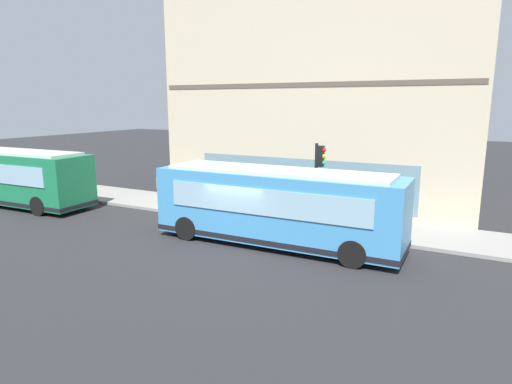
{
  "coord_description": "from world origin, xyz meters",
  "views": [
    {
      "loc": [
        -14.79,
        -8.35,
        5.62
      ],
      "look_at": [
        2.12,
        0.47,
        1.73
      ],
      "focal_mm": 30.67,
      "sensor_mm": 36.0,
      "label": 1
    }
  ],
  "objects_px": {
    "city_bus_nearside": "(277,207)",
    "fire_hydrant": "(271,211)",
    "pedestrian_by_light_pole": "(251,189)",
    "newspaper_vending_box": "(301,206)",
    "city_bus_far_down_street": "(13,177)",
    "pedestrian_near_building_entrance": "(159,186)",
    "pedestrian_walking_along_curb": "(199,187)",
    "traffic_light_near_corner": "(319,170)",
    "pedestrian_near_hydrant": "(194,190)"
  },
  "relations": [
    {
      "from": "city_bus_nearside",
      "to": "fire_hydrant",
      "type": "distance_m",
      "value": 3.7
    },
    {
      "from": "pedestrian_by_light_pole",
      "to": "newspaper_vending_box",
      "type": "xyz_separation_m",
      "value": [
        -0.46,
        -3.05,
        -0.53
      ]
    },
    {
      "from": "city_bus_far_down_street",
      "to": "pedestrian_near_building_entrance",
      "type": "distance_m",
      "value": 8.18
    },
    {
      "from": "city_bus_far_down_street",
      "to": "newspaper_vending_box",
      "type": "bearing_deg",
      "value": -73.09
    },
    {
      "from": "pedestrian_near_building_entrance",
      "to": "pedestrian_by_light_pole",
      "type": "relative_size",
      "value": 0.93
    },
    {
      "from": "city_bus_nearside",
      "to": "pedestrian_near_building_entrance",
      "type": "bearing_deg",
      "value": 68.69
    },
    {
      "from": "city_bus_nearside",
      "to": "pedestrian_walking_along_curb",
      "type": "distance_m",
      "value": 7.72
    },
    {
      "from": "traffic_light_near_corner",
      "to": "pedestrian_near_building_entrance",
      "type": "height_order",
      "value": "traffic_light_near_corner"
    },
    {
      "from": "city_bus_nearside",
      "to": "city_bus_far_down_street",
      "type": "distance_m",
      "value": 16.09
    },
    {
      "from": "traffic_light_near_corner",
      "to": "pedestrian_near_hydrant",
      "type": "bearing_deg",
      "value": 85.38
    },
    {
      "from": "city_bus_nearside",
      "to": "pedestrian_near_hydrant",
      "type": "bearing_deg",
      "value": 64.17
    },
    {
      "from": "city_bus_far_down_street",
      "to": "pedestrian_near_building_entrance",
      "type": "xyz_separation_m",
      "value": [
        3.83,
        -7.21,
        -0.5
      ]
    },
    {
      "from": "fire_hydrant",
      "to": "pedestrian_near_building_entrance",
      "type": "xyz_separation_m",
      "value": [
        0.36,
        7.16,
        0.54
      ]
    },
    {
      "from": "newspaper_vending_box",
      "to": "city_bus_far_down_street",
      "type": "bearing_deg",
      "value": 106.91
    },
    {
      "from": "fire_hydrant",
      "to": "pedestrian_near_hydrant",
      "type": "xyz_separation_m",
      "value": [
        -0.14,
        4.39,
        0.64
      ]
    },
    {
      "from": "pedestrian_near_hydrant",
      "to": "pedestrian_by_light_pole",
      "type": "xyz_separation_m",
      "value": [
        1.83,
        -2.41,
        -0.02
      ]
    },
    {
      "from": "pedestrian_near_building_entrance",
      "to": "traffic_light_near_corner",
      "type": "bearing_deg",
      "value": -96.26
    },
    {
      "from": "traffic_light_near_corner",
      "to": "pedestrian_walking_along_curb",
      "type": "bearing_deg",
      "value": 77.79
    },
    {
      "from": "pedestrian_near_building_entrance",
      "to": "pedestrian_near_hydrant",
      "type": "xyz_separation_m",
      "value": [
        -0.51,
        -2.77,
        0.09
      ]
    },
    {
      "from": "newspaper_vending_box",
      "to": "traffic_light_near_corner",
      "type": "bearing_deg",
      "value": -141.53
    },
    {
      "from": "city_bus_nearside",
      "to": "city_bus_far_down_street",
      "type": "height_order",
      "value": "same"
    },
    {
      "from": "city_bus_far_down_street",
      "to": "pedestrian_near_hydrant",
      "type": "relative_size",
      "value": 5.85
    },
    {
      "from": "pedestrian_near_hydrant",
      "to": "pedestrian_walking_along_curb",
      "type": "bearing_deg",
      "value": 24.17
    },
    {
      "from": "traffic_light_near_corner",
      "to": "pedestrian_near_building_entrance",
      "type": "bearing_deg",
      "value": 83.74
    },
    {
      "from": "city_bus_far_down_street",
      "to": "city_bus_nearside",
      "type": "bearing_deg",
      "value": -88.69
    },
    {
      "from": "city_bus_far_down_street",
      "to": "pedestrian_near_hydrant",
      "type": "bearing_deg",
      "value": -71.56
    },
    {
      "from": "fire_hydrant",
      "to": "traffic_light_near_corner",
      "type": "bearing_deg",
      "value": -105.19
    },
    {
      "from": "city_bus_far_down_street",
      "to": "pedestrian_near_hydrant",
      "type": "height_order",
      "value": "city_bus_far_down_street"
    },
    {
      "from": "pedestrian_by_light_pole",
      "to": "pedestrian_walking_along_curb",
      "type": "height_order",
      "value": "pedestrian_by_light_pole"
    },
    {
      "from": "city_bus_far_down_street",
      "to": "pedestrian_by_light_pole",
      "type": "xyz_separation_m",
      "value": [
        5.16,
        -12.39,
        -0.42
      ]
    },
    {
      "from": "pedestrian_by_light_pole",
      "to": "traffic_light_near_corner",
      "type": "bearing_deg",
      "value": -117.57
    },
    {
      "from": "fire_hydrant",
      "to": "pedestrian_near_hydrant",
      "type": "relative_size",
      "value": 0.43
    },
    {
      "from": "city_bus_far_down_street",
      "to": "pedestrian_walking_along_curb",
      "type": "distance_m",
      "value": 10.48
    },
    {
      "from": "pedestrian_near_building_entrance",
      "to": "pedestrian_near_hydrant",
      "type": "distance_m",
      "value": 2.81
    },
    {
      "from": "fire_hydrant",
      "to": "pedestrian_near_hydrant",
      "type": "bearing_deg",
      "value": 91.87
    },
    {
      "from": "fire_hydrant",
      "to": "newspaper_vending_box",
      "type": "xyz_separation_m",
      "value": [
        1.23,
        -1.07,
        0.09
      ]
    },
    {
      "from": "city_bus_nearside",
      "to": "city_bus_far_down_street",
      "type": "bearing_deg",
      "value": 91.31
    },
    {
      "from": "traffic_light_near_corner",
      "to": "pedestrian_walking_along_curb",
      "type": "xyz_separation_m",
      "value": [
        1.62,
        7.47,
        -1.69
      ]
    },
    {
      "from": "city_bus_nearside",
      "to": "city_bus_far_down_street",
      "type": "relative_size",
      "value": 0.99
    },
    {
      "from": "traffic_light_near_corner",
      "to": "fire_hydrant",
      "type": "xyz_separation_m",
      "value": [
        0.71,
        2.61,
        -2.28
      ]
    },
    {
      "from": "pedestrian_by_light_pole",
      "to": "pedestrian_near_hydrant",
      "type": "bearing_deg",
      "value": 127.2
    },
    {
      "from": "pedestrian_near_hydrant",
      "to": "pedestrian_near_building_entrance",
      "type": "bearing_deg",
      "value": 79.65
    },
    {
      "from": "pedestrian_near_building_entrance",
      "to": "pedestrian_near_hydrant",
      "type": "height_order",
      "value": "pedestrian_near_hydrant"
    },
    {
      "from": "pedestrian_near_hydrant",
      "to": "newspaper_vending_box",
      "type": "height_order",
      "value": "pedestrian_near_hydrant"
    },
    {
      "from": "fire_hydrant",
      "to": "pedestrian_near_hydrant",
      "type": "distance_m",
      "value": 4.44
    },
    {
      "from": "pedestrian_near_hydrant",
      "to": "fire_hydrant",
      "type": "bearing_deg",
      "value": -88.13
    },
    {
      "from": "pedestrian_by_light_pole",
      "to": "newspaper_vending_box",
      "type": "relative_size",
      "value": 1.9
    },
    {
      "from": "city_bus_nearside",
      "to": "pedestrian_near_hydrant",
      "type": "xyz_separation_m",
      "value": [
        2.96,
        6.11,
        -0.41
      ]
    },
    {
      "from": "pedestrian_walking_along_curb",
      "to": "fire_hydrant",
      "type": "bearing_deg",
      "value": -100.58
    },
    {
      "from": "fire_hydrant",
      "to": "newspaper_vending_box",
      "type": "distance_m",
      "value": 1.63
    }
  ]
}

